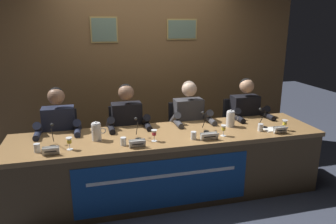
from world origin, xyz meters
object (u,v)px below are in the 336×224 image
water_cup_far_left (37,148)px  microphone_far_right (263,121)px  chair_far_left (62,148)px  chair_center_right (185,137)px  water_pitcher_right_side (231,119)px  microphone_center_left (137,132)px  juice_glass_far_right (285,123)px  document_stack_far_right (273,129)px  nameplate_far_right (280,130)px  juice_glass_center_right (223,128)px  nameplate_center_right (209,136)px  water_cup_center_left (123,142)px  panelist_far_right (247,117)px  water_pitcher_left_side (97,132)px  panelist_center_left (128,127)px  nameplate_far_left (51,151)px  juice_glass_far_left (69,141)px  water_cup_far_right (260,128)px  microphone_center_right (205,125)px  juice_glass_center_left (154,133)px  nameplate_center_left (137,144)px  conference_table (170,156)px  chair_center_left (127,142)px  microphone_far_left (53,139)px  chair_far_right (239,132)px  water_cup_center_right (194,136)px  panelist_center_right (190,122)px

water_cup_far_left → microphone_far_right: 2.50m
chair_far_left → water_cup_far_left: 0.88m
chair_center_right → water_pitcher_right_side: 0.78m
microphone_center_left → juice_glass_far_right: bearing=-5.0°
document_stack_far_right → nameplate_far_right: bearing=-84.0°
juice_glass_center_right → nameplate_center_right: bearing=-158.6°
water_cup_center_left → juice_glass_center_right: 1.10m
panelist_far_right → water_pitcher_left_side: 2.02m
chair_far_left → panelist_center_left: panelist_center_left is taller
nameplate_far_left → water_cup_center_left: bearing=5.7°
water_pitcher_left_side → juice_glass_far_left: bearing=-143.9°
water_cup_far_right → nameplate_far_right: bearing=-36.7°
microphone_center_left → water_pitcher_right_side: size_ratio=1.03×
nameplate_center_right → microphone_center_right: size_ratio=0.89×
nameplate_center_right → water_pitcher_right_side: (0.41, 0.36, 0.05)m
juice_glass_center_left → microphone_center_left: microphone_center_left is taller
microphone_center_right → document_stack_far_right: size_ratio=1.01×
nameplate_center_left → water_cup_center_left: water_cup_center_left is taller
conference_table → microphone_center_right: size_ratio=16.09×
nameplate_center_left → water_pitcher_right_side: bearing=17.7°
conference_table → chair_center_left: 0.82m
chair_center_left → water_cup_center_left: bearing=-98.8°
nameplate_center_left → microphone_center_right: microphone_center_right is taller
water_cup_far_right → water_cup_far_left: bearing=-179.6°
juice_glass_center_right → water_pitcher_left_side: bearing=170.9°
juice_glass_far_right → microphone_far_left: bearing=176.5°
panelist_far_right → juice_glass_far_right: 0.66m
microphone_far_left → panelist_far_right: 2.46m
microphone_center_left → juice_glass_far_right: size_ratio=1.74×
chair_center_right → panelist_far_right: panelist_far_right is taller
chair_center_left → panelist_far_right: size_ratio=0.73×
nameplate_center_left → panelist_far_right: size_ratio=0.13×
chair_far_right → chair_center_right: bearing=180.0°
chair_center_left → juice_glass_center_left: chair_center_left is taller
microphone_far_left → chair_center_left: microphone_far_left is taller
juice_glass_center_right → water_pitcher_right_side: (0.22, 0.29, 0.01)m
panelist_center_left → document_stack_far_right: bearing=-20.1°
water_cup_center_right → panelist_far_right: bearing=33.7°
nameplate_far_left → microphone_far_left: bearing=89.4°
conference_table → microphone_far_left: microphone_far_left is taller
chair_center_left → microphone_center_right: (0.82, -0.64, 0.37)m
nameplate_far_right → microphone_far_right: bearing=107.9°
juice_glass_center_right → microphone_far_right: (0.58, 0.16, -0.01)m
chair_far_left → nameplate_far_left: 0.97m
juice_glass_center_left → document_stack_far_right: (1.41, 0.01, -0.08)m
juice_glass_far_left → nameplate_center_left: bearing=-9.8°
water_pitcher_right_side → microphone_center_left: bearing=-173.0°
chair_center_left → document_stack_far_right: (1.61, -0.79, 0.30)m
water_cup_center_left → panelist_center_right: bearing=34.6°
microphone_far_left → water_cup_center_right: size_ratio=2.54×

